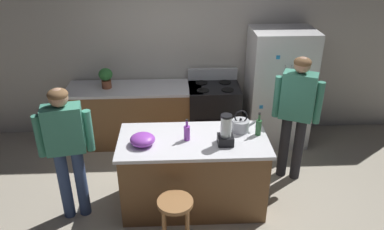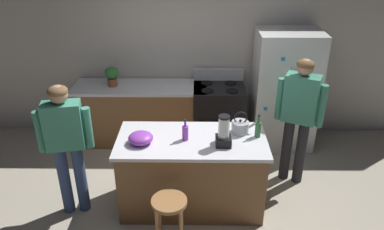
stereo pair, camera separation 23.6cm
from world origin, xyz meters
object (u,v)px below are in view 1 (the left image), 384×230
kitchen_island (193,172)px  bar_stool (175,212)px  stove_range (213,113)px  tea_kettle (241,125)px  bottle_soda (187,132)px  bottle_olive_oil (259,127)px  blender_appliance (226,132)px  person_by_island_left (66,143)px  refrigerator (278,88)px  potted_plant (106,77)px  person_by_sink_right (296,108)px  mixing_bowl (143,140)px

kitchen_island → bar_stool: size_ratio=2.70×
stove_range → tea_kettle: 1.48m
stove_range → tea_kettle: bearing=-83.1°
bottle_soda → bottle_olive_oil: bottle_olive_oil is taller
blender_appliance → tea_kettle: (0.21, 0.28, -0.07)m
person_by_island_left → bottle_olive_oil: (2.11, 0.19, 0.04)m
refrigerator → bottle_olive_oil: size_ratio=6.37×
bar_stool → potted_plant: (-0.98, 2.26, 0.59)m
bar_stool → bottle_soda: bearing=78.3°
bottle_soda → stove_range: bearing=73.3°
kitchen_island → bottle_soda: bearing=-169.6°
refrigerator → potted_plant: 2.55m
person_by_island_left → person_by_sink_right: 2.76m
bar_stool → bottle_soda: bottle_soda is taller
kitchen_island → refrigerator: 2.06m
refrigerator → potted_plant: (-2.54, 0.05, 0.21)m
bar_stool → person_by_island_left: bearing=153.1°
stove_range → potted_plant: potted_plant is taller
bottle_soda → person_by_sink_right: bearing=20.9°
bottle_olive_oil → tea_kettle: 0.21m
kitchen_island → bottle_soda: bottle_soda is taller
bottle_soda → bottle_olive_oil: (0.81, 0.08, 0.01)m
refrigerator → bottle_soda: refrigerator is taller
refrigerator → mixing_bowl: 2.48m
potted_plant → mixing_bowl: bearing=-68.7°
refrigerator → mixing_bowl: refrigerator is taller
bar_stool → mixing_bowl: bearing=119.0°
refrigerator → bottle_soda: 2.08m
blender_appliance → kitchen_island: bearing=160.4°
refrigerator → potted_plant: bearing=178.9°
person_by_island_left → potted_plant: (0.17, 1.67, 0.11)m
potted_plant → mixing_bowl: (0.64, -1.64, -0.11)m
person_by_sink_right → mixing_bowl: size_ratio=6.13×
refrigerator → bottle_olive_oil: 1.56m
bottle_olive_oil → bar_stool: bearing=-141.1°
bar_stool → bottle_olive_oil: bottle_olive_oil is taller
refrigerator → mixing_bowl: (-1.90, -1.59, 0.09)m
blender_appliance → bottle_olive_oil: size_ratio=1.28×
kitchen_island → bottle_olive_oil: bottle_olive_oil is taller
refrigerator → person_by_island_left: 3.17m
potted_plant → bottle_soda: potted_plant is taller
bar_stool → mixing_bowl: 0.86m
bottle_olive_oil → stove_range: bearing=103.6°
blender_appliance → stove_range: bearing=88.4°
stove_range → bottle_soda: bottle_soda is taller
person_by_sink_right → blender_appliance: 1.16m
potted_plant → refrigerator: bearing=-1.1°
refrigerator → tea_kettle: (-0.79, -1.34, 0.11)m
tea_kettle → potted_plant: bearing=141.5°
bar_stool → blender_appliance: bearing=46.3°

